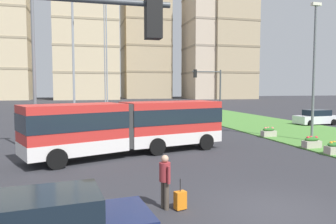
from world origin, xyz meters
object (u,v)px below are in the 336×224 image
object	(u,v)px
car_white_van	(316,118)
flower_planter_2	(335,148)
car_silver_hatch	(82,123)
streetlight_left	(34,66)
streetlight_median	(314,67)
apartment_tower_eastcentre	(215,37)
articulated_bus	(130,126)
apartment_tower_centre	(145,37)
flower_planter_3	(312,142)
rolling_suitcase	(180,200)
pedestrian_crossing	(165,178)
flower_planter_4	(269,132)
traffic_light_near_left	(44,91)
apartment_tower_westcentre	(86,37)
apartment_tower_west	(6,26)
traffic_light_far_right	(211,88)
apartment_tower_east	(229,49)

from	to	relation	value
car_white_van	flower_planter_2	size ratio (longest dim) A/B	4.12
car_silver_hatch	streetlight_left	world-z (taller)	streetlight_left
streetlight_left	streetlight_median	bearing A→B (deg)	-0.25
streetlight_median	apartment_tower_eastcentre	bearing A→B (deg)	71.51
articulated_bus	car_white_van	xyz separation A→B (m)	(20.79, 9.99, -0.90)
flower_planter_2	apartment_tower_centre	bearing A→B (deg)	85.34
articulated_bus	apartment_tower_eastcentre	xyz separation A→B (m)	(43.25, 90.80, 20.45)
flower_planter_3	rolling_suitcase	bearing A→B (deg)	-144.90
rolling_suitcase	apartment_tower_eastcentre	world-z (taller)	apartment_tower_eastcentre
pedestrian_crossing	flower_planter_3	xyz separation A→B (m)	(11.43, 7.52, -0.58)
streetlight_median	articulated_bus	bearing A→B (deg)	-175.22
pedestrian_crossing	flower_planter_4	size ratio (longest dim) A/B	1.58
traffic_light_near_left	apartment_tower_centre	size ratio (longest dim) A/B	0.12
car_silver_hatch	apartment_tower_centre	xyz separation A→B (m)	(22.83, 92.03, 22.41)
articulated_bus	car_white_van	size ratio (longest dim) A/B	2.64
traffic_light_near_left	apartment_tower_centre	xyz separation A→B (m)	(23.19, 116.15, 19.37)
articulated_bus	apartment_tower_eastcentre	bearing A→B (deg)	64.53
articulated_bus	apartment_tower_westcentre	xyz separation A→B (m)	(-1.58, 94.55, 19.39)
rolling_suitcase	apartment_tower_westcentre	bearing A→B (deg)	91.08
apartment_tower_west	apartment_tower_centre	size ratio (longest dim) A/B	1.02
traffic_light_near_left	apartment_tower_westcentre	world-z (taller)	apartment_tower_westcentre
car_silver_hatch	flower_planter_3	xyz separation A→B (m)	(14.14, -12.50, -0.33)
apartment_tower_west	traffic_light_far_right	bearing A→B (deg)	-66.56
traffic_light_near_left	apartment_tower_westcentre	distance (m)	108.82
car_white_van	streetlight_median	size ratio (longest dim) A/B	0.46
traffic_light_far_right	apartment_tower_west	size ratio (longest dim) A/B	0.12
apartment_tower_westcentre	car_silver_hatch	bearing A→B (deg)	-90.83
car_silver_hatch	pedestrian_crossing	xyz separation A→B (m)	(2.71, -20.02, 0.25)
rolling_suitcase	flower_planter_4	distance (m)	16.75
pedestrian_crossing	rolling_suitcase	world-z (taller)	pedestrian_crossing
apartment_tower_west	streetlight_left	bearing A→B (deg)	-77.32
flower_planter_2	flower_planter_3	distance (m)	1.97
car_silver_hatch	apartment_tower_westcentre	xyz separation A→B (m)	(1.21, 83.32, 20.29)
apartment_tower_east	streetlight_median	bearing A→B (deg)	-111.58
streetlight_median	apartment_tower_centre	xyz separation A→B (m)	(6.79, 102.15, 17.83)
articulated_bus	rolling_suitcase	xyz separation A→B (m)	(0.37, -8.99, -1.34)
articulated_bus	traffic_light_far_right	size ratio (longest dim) A/B	2.10
car_silver_hatch	flower_planter_4	world-z (taller)	car_silver_hatch
articulated_bus	flower_planter_2	distance (m)	11.87
apartment_tower_westcentre	apartment_tower_eastcentre	world-z (taller)	apartment_tower_eastcentre
car_white_van	apartment_tower_centre	world-z (taller)	apartment_tower_centre
flower_planter_3	apartment_tower_east	world-z (taller)	apartment_tower_east
pedestrian_crossing	flower_planter_4	bearing A→B (deg)	47.44
rolling_suitcase	flower_planter_3	distance (m)	13.43
apartment_tower_eastcentre	pedestrian_crossing	bearing A→B (deg)	-113.52
apartment_tower_west	apartment_tower_east	world-z (taller)	apartment_tower_west
streetlight_left	apartment_tower_eastcentre	distance (m)	103.31
articulated_bus	car_white_van	bearing A→B (deg)	25.66
flower_planter_4	apartment_tower_eastcentre	size ratio (longest dim) A/B	0.02
streetlight_median	apartment_tower_east	bearing A→B (deg)	68.42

